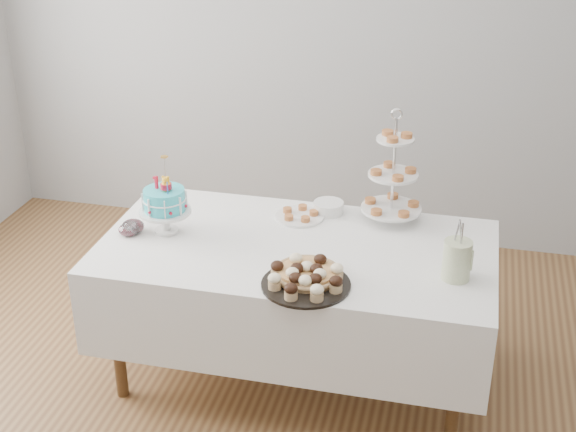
% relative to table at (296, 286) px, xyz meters
% --- Properties ---
extents(floor, '(5.00, 5.00, 0.00)m').
position_rel_table_xyz_m(floor, '(0.00, -0.30, -0.54)').
color(floor, brown).
rests_on(floor, ground).
extents(walls, '(5.04, 4.04, 2.70)m').
position_rel_table_xyz_m(walls, '(0.00, -0.30, 0.81)').
color(walls, '#A3A6A8').
rests_on(walls, floor).
extents(table, '(1.92, 1.02, 0.77)m').
position_rel_table_xyz_m(table, '(0.00, 0.00, 0.00)').
color(table, white).
rests_on(table, floor).
extents(birthday_cake, '(0.26, 0.26, 0.40)m').
position_rel_table_xyz_m(birthday_cake, '(-0.67, -0.01, 0.34)').
color(birthday_cake, white).
rests_on(birthday_cake, table).
extents(cupcake_tray, '(0.40, 0.40, 0.09)m').
position_rel_table_xyz_m(cupcake_tray, '(0.13, -0.36, 0.27)').
color(cupcake_tray, black).
rests_on(cupcake_tray, table).
extents(pie, '(0.31, 0.31, 0.05)m').
position_rel_table_xyz_m(pie, '(0.12, -0.31, 0.26)').
color(pie, tan).
rests_on(pie, table).
extents(tiered_stand, '(0.31, 0.31, 0.61)m').
position_rel_table_xyz_m(tiered_stand, '(0.41, 0.39, 0.48)').
color(tiered_stand, silver).
rests_on(tiered_stand, table).
extents(plate_stack, '(0.16, 0.16, 0.06)m').
position_rel_table_xyz_m(plate_stack, '(0.08, 0.40, 0.26)').
color(plate_stack, white).
rests_on(plate_stack, table).
extents(pastry_plate, '(0.25, 0.25, 0.04)m').
position_rel_table_xyz_m(pastry_plate, '(-0.05, 0.30, 0.24)').
color(pastry_plate, white).
rests_on(pastry_plate, table).
extents(jam_bowl_a, '(0.12, 0.12, 0.07)m').
position_rel_table_xyz_m(jam_bowl_a, '(-0.83, -0.05, 0.26)').
color(jam_bowl_a, silver).
rests_on(jam_bowl_a, table).
extents(jam_bowl_b, '(0.10, 0.10, 0.06)m').
position_rel_table_xyz_m(jam_bowl_b, '(-0.84, -0.08, 0.26)').
color(jam_bowl_b, silver).
rests_on(jam_bowl_b, table).
extents(utensil_pitcher, '(0.13, 0.13, 0.29)m').
position_rel_table_xyz_m(utensil_pitcher, '(0.77, -0.14, 0.33)').
color(utensil_pitcher, silver).
rests_on(utensil_pitcher, table).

